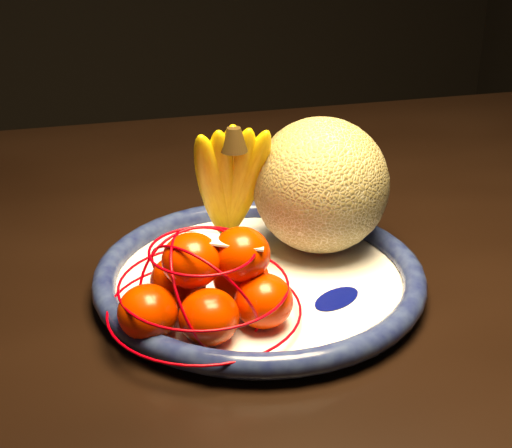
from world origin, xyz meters
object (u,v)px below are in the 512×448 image
object	(u,v)px
fruit_bowl	(259,278)
cantaloupe	(321,185)
dining_table	(164,315)
mandarin_bag	(209,287)
banana_bunch	(230,179)

from	to	relation	value
fruit_bowl	cantaloupe	world-z (taller)	cantaloupe
dining_table	fruit_bowl	world-z (taller)	fruit_bowl
fruit_bowl	cantaloupe	xyz separation A→B (m)	(0.09, 0.04, 0.07)
cantaloupe	mandarin_bag	distance (m)	0.19
dining_table	fruit_bowl	xyz separation A→B (m)	(0.08, -0.12, 0.10)
fruit_bowl	cantaloupe	bearing A→B (deg)	27.33
fruit_bowl	cantaloupe	distance (m)	0.12
fruit_bowl	mandarin_bag	bearing A→B (deg)	-140.67
mandarin_bag	cantaloupe	bearing A→B (deg)	33.13
dining_table	cantaloupe	xyz separation A→B (m)	(0.16, -0.07, 0.17)
dining_table	mandarin_bag	bearing A→B (deg)	-82.30
cantaloupe	banana_bunch	size ratio (longest dim) A/B	0.91
banana_bunch	dining_table	bearing A→B (deg)	155.87
banana_bunch	fruit_bowl	bearing A→B (deg)	-76.89
fruit_bowl	banana_bunch	bearing A→B (deg)	94.93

